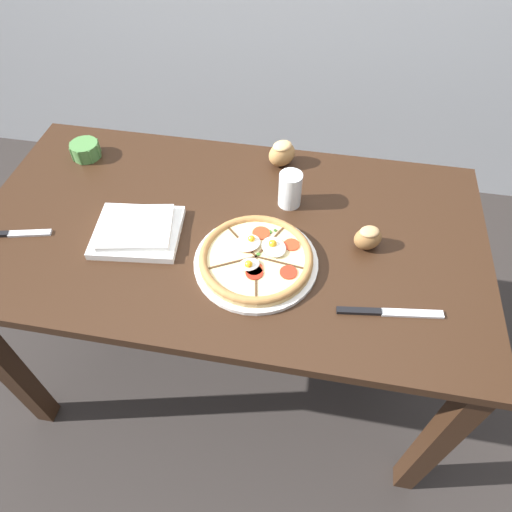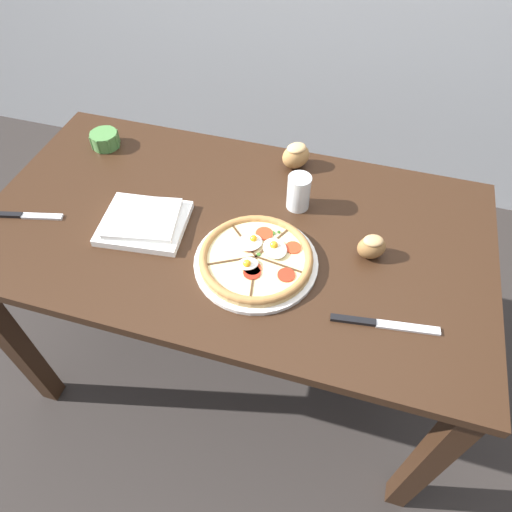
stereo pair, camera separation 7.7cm
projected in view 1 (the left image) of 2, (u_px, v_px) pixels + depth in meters
ground_plane at (237, 361)px, 1.83m from camera, size 12.00×12.00×0.00m
dining_table at (229, 255)px, 1.32m from camera, size 1.39×0.75×0.78m
pizza at (256, 259)px, 1.14m from camera, size 0.31×0.31×0.05m
ramekin_bowl at (85, 150)px, 1.42m from camera, size 0.09×0.09×0.05m
napkin_folded at (137, 230)px, 1.21m from camera, size 0.25×0.22×0.04m
bread_piece_near at (368, 237)px, 1.17m from camera, size 0.09×0.08×0.07m
bread_piece_mid at (282, 153)px, 1.38m from camera, size 0.11×0.11×0.08m
knife_main at (388, 312)px, 1.06m from camera, size 0.25×0.05×0.01m
knife_spare at (13, 234)px, 1.22m from camera, size 0.19×0.06×0.01m
water_glass at (290, 191)px, 1.26m from camera, size 0.06×0.06×0.10m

